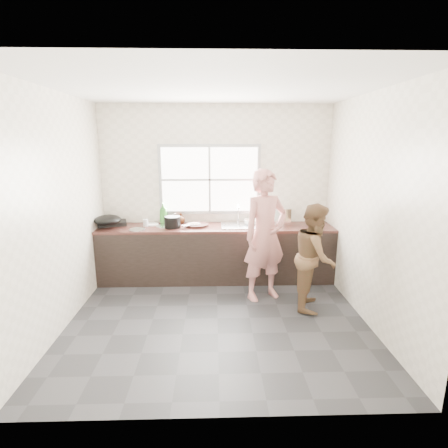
{
  "coord_description": "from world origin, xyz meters",
  "views": [
    {
      "loc": [
        -0.03,
        -3.95,
        2.15
      ],
      "look_at": [
        0.1,
        0.65,
        1.05
      ],
      "focal_mm": 28.0,
      "sensor_mm": 36.0,
      "label": 1
    }
  ],
  "objects_px": {
    "person_side": "(315,257)",
    "burner": "(112,222)",
    "bottle_brown_short": "(181,219)",
    "bottle_brown_tall": "(176,220)",
    "pot_lid_left": "(137,230)",
    "cutting_board": "(197,225)",
    "bowl_crabs": "(252,223)",
    "bowl_mince": "(194,225)",
    "plate_food": "(152,224)",
    "black_pot": "(172,222)",
    "pot_lid_right": "(164,226)",
    "bottle_green": "(163,213)",
    "bowl_held": "(260,228)",
    "dish_rack": "(279,216)",
    "woman": "(265,240)",
    "glass_jar": "(146,223)",
    "wok": "(108,220)"
  },
  "relations": [
    {
      "from": "person_side",
      "to": "burner",
      "type": "bearing_deg",
      "value": 84.38
    },
    {
      "from": "burner",
      "to": "bottle_brown_short",
      "type": "bearing_deg",
      "value": 2.22
    },
    {
      "from": "bottle_brown_tall",
      "to": "pot_lid_left",
      "type": "bearing_deg",
      "value": -150.83
    },
    {
      "from": "cutting_board",
      "to": "bowl_crabs",
      "type": "bearing_deg",
      "value": 5.04
    },
    {
      "from": "bowl_mince",
      "to": "bottle_brown_tall",
      "type": "xyz_separation_m",
      "value": [
        -0.29,
        0.11,
        0.06
      ]
    },
    {
      "from": "person_side",
      "to": "plate_food",
      "type": "height_order",
      "value": "person_side"
    },
    {
      "from": "black_pot",
      "to": "bottle_brown_short",
      "type": "height_order",
      "value": "black_pot"
    },
    {
      "from": "plate_food",
      "to": "pot_lid_right",
      "type": "relative_size",
      "value": 0.91
    },
    {
      "from": "plate_food",
      "to": "bottle_green",
      "type": "height_order",
      "value": "bottle_green"
    },
    {
      "from": "bowl_held",
      "to": "pot_lid_left",
      "type": "bearing_deg",
      "value": 179.18
    },
    {
      "from": "bottle_brown_tall",
      "to": "burner",
      "type": "distance_m",
      "value": 1.02
    },
    {
      "from": "burner",
      "to": "bowl_crabs",
      "type": "bearing_deg",
      "value": -2.23
    },
    {
      "from": "bowl_mince",
      "to": "dish_rack",
      "type": "xyz_separation_m",
      "value": [
        1.34,
        0.13,
        0.11
      ]
    },
    {
      "from": "bowl_crabs",
      "to": "pot_lid_left",
      "type": "bearing_deg",
      "value": -170.69
    },
    {
      "from": "woman",
      "to": "dish_rack",
      "type": "height_order",
      "value": "woman"
    },
    {
      "from": "cutting_board",
      "to": "bowl_held",
      "type": "bearing_deg",
      "value": -13.99
    },
    {
      "from": "cutting_board",
      "to": "black_pot",
      "type": "distance_m",
      "value": 0.38
    },
    {
      "from": "plate_food",
      "to": "glass_jar",
      "type": "relative_size",
      "value": 1.97
    },
    {
      "from": "person_side",
      "to": "glass_jar",
      "type": "distance_m",
      "value": 2.58
    },
    {
      "from": "person_side",
      "to": "pot_lid_left",
      "type": "distance_m",
      "value": 2.58
    },
    {
      "from": "person_side",
      "to": "bottle_brown_tall",
      "type": "xyz_separation_m",
      "value": [
        -1.9,
        1.11,
        0.25
      ]
    },
    {
      "from": "person_side",
      "to": "bottle_brown_short",
      "type": "bearing_deg",
      "value": 72.63
    },
    {
      "from": "bottle_brown_short",
      "to": "dish_rack",
      "type": "distance_m",
      "value": 1.56
    },
    {
      "from": "bowl_crabs",
      "to": "bottle_green",
      "type": "distance_m",
      "value": 1.42
    },
    {
      "from": "cutting_board",
      "to": "bottle_green",
      "type": "xyz_separation_m",
      "value": [
        -0.54,
        0.2,
        0.15
      ]
    },
    {
      "from": "bowl_crabs",
      "to": "woman",
      "type": "bearing_deg",
      "value": -83.49
    },
    {
      "from": "person_side",
      "to": "bowl_held",
      "type": "height_order",
      "value": "person_side"
    },
    {
      "from": "bowl_crabs",
      "to": "bottle_green",
      "type": "relative_size",
      "value": 0.62
    },
    {
      "from": "cutting_board",
      "to": "burner",
      "type": "xyz_separation_m",
      "value": [
        -1.35,
        0.16,
        0.01
      ]
    },
    {
      "from": "bowl_crabs",
      "to": "glass_jar",
      "type": "relative_size",
      "value": 1.9
    },
    {
      "from": "bowl_mince",
      "to": "wok",
      "type": "relative_size",
      "value": 0.48
    },
    {
      "from": "bottle_green",
      "to": "bottle_brown_short",
      "type": "xyz_separation_m",
      "value": [
        0.28,
        0.0,
        -0.09
      ]
    },
    {
      "from": "bottle_green",
      "to": "pot_lid_left",
      "type": "xyz_separation_m",
      "value": [
        -0.34,
        -0.41,
        -0.16
      ]
    },
    {
      "from": "bowl_mince",
      "to": "plate_food",
      "type": "relative_size",
      "value": 0.88
    },
    {
      "from": "plate_food",
      "to": "dish_rack",
      "type": "distance_m",
      "value": 2.01
    },
    {
      "from": "dish_rack",
      "to": "cutting_board",
      "type": "bearing_deg",
      "value": -171.2
    },
    {
      "from": "woman",
      "to": "burner",
      "type": "distance_m",
      "value": 2.47
    },
    {
      "from": "black_pot",
      "to": "plate_food",
      "type": "distance_m",
      "value": 0.41
    },
    {
      "from": "cutting_board",
      "to": "glass_jar",
      "type": "bearing_deg",
      "value": 178.72
    },
    {
      "from": "dish_rack",
      "to": "bowl_crabs",
      "type": "bearing_deg",
      "value": -171.76
    },
    {
      "from": "person_side",
      "to": "bottle_brown_short",
      "type": "xyz_separation_m",
      "value": [
        -1.83,
        1.22,
        0.24
      ]
    },
    {
      "from": "black_pot",
      "to": "bowl_held",
      "type": "bearing_deg",
      "value": -6.32
    },
    {
      "from": "bowl_crabs",
      "to": "bottle_brown_short",
      "type": "relative_size",
      "value": 1.4
    },
    {
      "from": "bowl_crabs",
      "to": "black_pot",
      "type": "xyz_separation_m",
      "value": [
        -1.23,
        -0.17,
        0.05
      ]
    },
    {
      "from": "bowl_mince",
      "to": "bowl_held",
      "type": "bearing_deg",
      "value": -12.12
    },
    {
      "from": "cutting_board",
      "to": "dish_rack",
      "type": "distance_m",
      "value": 1.3
    },
    {
      "from": "plate_food",
      "to": "dish_rack",
      "type": "xyz_separation_m",
      "value": [
        2.01,
        -0.0,
        0.12
      ]
    },
    {
      "from": "bowl_crabs",
      "to": "dish_rack",
      "type": "relative_size",
      "value": 0.59
    },
    {
      "from": "bottle_brown_tall",
      "to": "glass_jar",
      "type": "xyz_separation_m",
      "value": [
        -0.45,
        -0.07,
        -0.03
      ]
    },
    {
      "from": "black_pot",
      "to": "bottle_green",
      "type": "relative_size",
      "value": 0.73
    }
  ]
}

